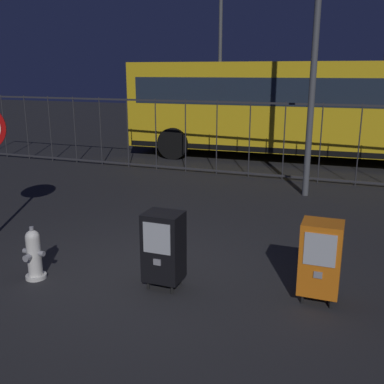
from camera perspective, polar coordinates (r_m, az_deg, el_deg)
The scene contains 8 objects.
ground_plane at distance 6.47m, azimuth -6.33°, elevation -10.11°, with size 60.00×60.00×0.00m, color #262628.
fire_hydrant at distance 6.49m, azimuth -19.43°, elevation -7.47°, with size 0.33×0.32×0.75m.
newspaper_box_primary at distance 5.69m, azimuth 15.98°, elevation -8.02°, with size 0.48×0.42×1.02m.
newspaper_box_secondary at distance 5.82m, azimuth -3.62°, elevation -6.90°, with size 0.48×0.42×1.02m.
fence_barrier at distance 11.93m, azimuth 7.30°, elevation 6.69°, with size 18.03×0.04×2.00m.
bus_near at distance 14.65m, azimuth 13.19°, elevation 10.70°, with size 10.58×3.07×3.00m.
bus_far at distance 18.47m, azimuth 14.93°, elevation 11.44°, with size 10.58×3.07×3.00m.
street_light_near_right at distance 18.44m, azimuth 3.66°, elevation 20.92°, with size 0.32×0.32×8.06m.
Camera 1 is at (2.70, -5.20, 2.75)m, focal length 42.03 mm.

